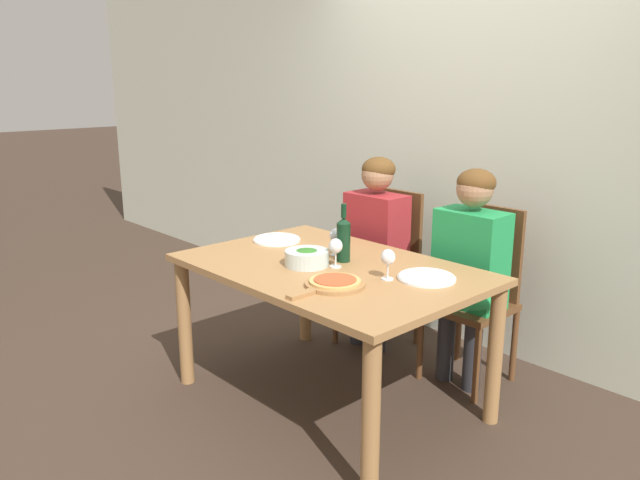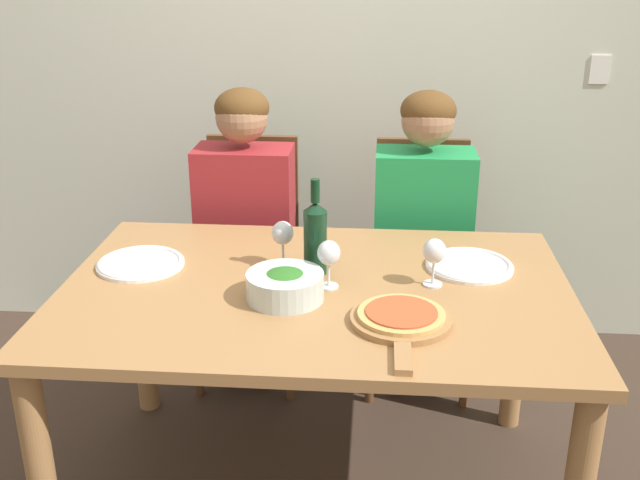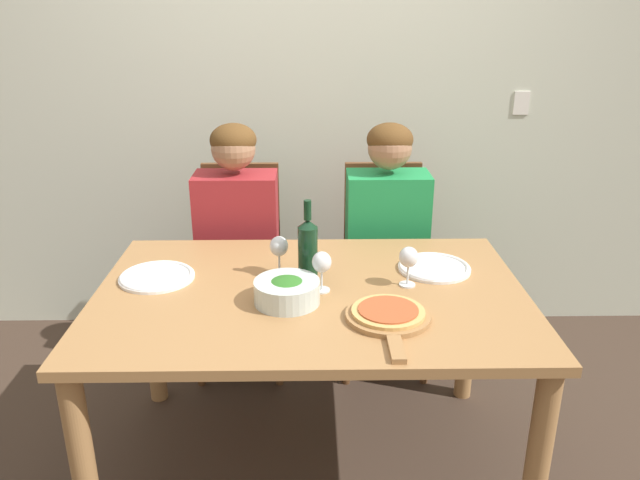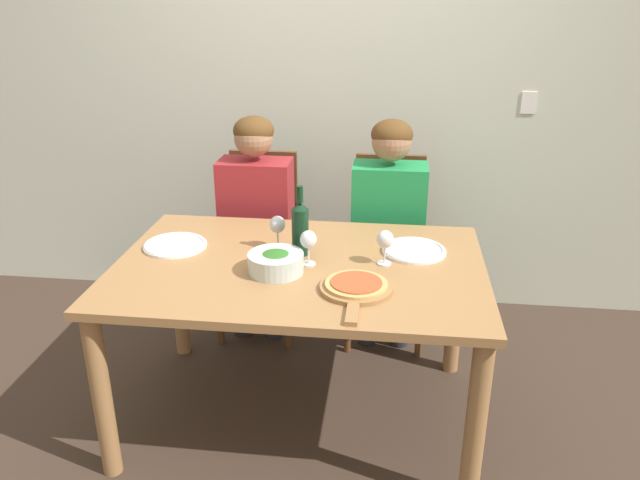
{
  "view_description": "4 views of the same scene",
  "coord_description": "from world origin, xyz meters",
  "px_view_note": "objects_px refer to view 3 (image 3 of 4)",
  "views": [
    {
      "loc": [
        2.22,
        -2.13,
        1.7
      ],
      "look_at": [
        -0.09,
        0.01,
        0.89
      ],
      "focal_mm": 35.0,
      "sensor_mm": 36.0,
      "label": 1
    },
    {
      "loc": [
        0.18,
        -2.06,
        1.73
      ],
      "look_at": [
        0.0,
        0.12,
        0.87
      ],
      "focal_mm": 42.0,
      "sensor_mm": 36.0,
      "label": 2
    },
    {
      "loc": [
        0.0,
        -2.03,
        1.75
      ],
      "look_at": [
        0.04,
        0.04,
        0.95
      ],
      "focal_mm": 35.0,
      "sensor_mm": 36.0,
      "label": 3
    },
    {
      "loc": [
        0.37,
        -2.35,
        1.86
      ],
      "look_at": [
        0.08,
        0.09,
        0.84
      ],
      "focal_mm": 35.0,
      "sensor_mm": 36.0,
      "label": 4
    }
  ],
  "objects_px": {
    "dinner_plate_left": "(156,277)",
    "chair_right": "(382,261)",
    "broccoli_bowl": "(286,291)",
    "pizza_on_board": "(387,315)",
    "wine_glass_centre": "(320,264)",
    "wine_bottle": "(307,248)",
    "chair_left": "(241,261)",
    "wine_glass_right": "(407,259)",
    "dinner_plate_right": "(433,267)",
    "wine_glass_left": "(278,248)",
    "person_woman": "(236,229)",
    "person_man": "(386,228)"
  },
  "relations": [
    {
      "from": "pizza_on_board",
      "to": "wine_glass_right",
      "type": "relative_size",
      "value": 2.8
    },
    {
      "from": "chair_right",
      "to": "pizza_on_board",
      "type": "bearing_deg",
      "value": -95.78
    },
    {
      "from": "person_woman",
      "to": "wine_glass_left",
      "type": "height_order",
      "value": "person_woman"
    },
    {
      "from": "person_woman",
      "to": "chair_right",
      "type": "bearing_deg",
      "value": 9.49
    },
    {
      "from": "dinner_plate_left",
      "to": "pizza_on_board",
      "type": "height_order",
      "value": "pizza_on_board"
    },
    {
      "from": "dinner_plate_left",
      "to": "chair_left",
      "type": "bearing_deg",
      "value": 71.96
    },
    {
      "from": "wine_glass_right",
      "to": "wine_glass_centre",
      "type": "bearing_deg",
      "value": -172.92
    },
    {
      "from": "dinner_plate_left",
      "to": "wine_glass_left",
      "type": "bearing_deg",
      "value": 5.3
    },
    {
      "from": "wine_bottle",
      "to": "pizza_on_board",
      "type": "height_order",
      "value": "wine_bottle"
    },
    {
      "from": "dinner_plate_right",
      "to": "person_man",
      "type": "bearing_deg",
      "value": 102.69
    },
    {
      "from": "chair_right",
      "to": "wine_glass_centre",
      "type": "xyz_separation_m",
      "value": [
        -0.32,
        -0.83,
        0.34
      ]
    },
    {
      "from": "wine_bottle",
      "to": "wine_glass_left",
      "type": "distance_m",
      "value": 0.12
    },
    {
      "from": "dinner_plate_left",
      "to": "chair_right",
      "type": "bearing_deg",
      "value": 37.45
    },
    {
      "from": "person_woman",
      "to": "chair_left",
      "type": "bearing_deg",
      "value": 90.0
    },
    {
      "from": "chair_right",
      "to": "wine_bottle",
      "type": "xyz_separation_m",
      "value": [
        -0.37,
        -0.73,
        0.36
      ]
    },
    {
      "from": "person_man",
      "to": "broccoli_bowl",
      "type": "distance_m",
      "value": 0.92
    },
    {
      "from": "wine_glass_left",
      "to": "person_woman",
      "type": "bearing_deg",
      "value": 111.94
    },
    {
      "from": "person_woman",
      "to": "dinner_plate_left",
      "type": "xyz_separation_m",
      "value": [
        -0.23,
        -0.6,
        0.03
      ]
    },
    {
      "from": "broccoli_bowl",
      "to": "wine_glass_right",
      "type": "height_order",
      "value": "wine_glass_right"
    },
    {
      "from": "broccoli_bowl",
      "to": "dinner_plate_left",
      "type": "distance_m",
      "value": 0.54
    },
    {
      "from": "broccoli_bowl",
      "to": "wine_bottle",
      "type": "bearing_deg",
      "value": 69.6
    },
    {
      "from": "wine_bottle",
      "to": "wine_glass_right",
      "type": "xyz_separation_m",
      "value": [
        0.36,
        -0.06,
        -0.02
      ]
    },
    {
      "from": "dinner_plate_left",
      "to": "wine_glass_centre",
      "type": "bearing_deg",
      "value": -10.25
    },
    {
      "from": "pizza_on_board",
      "to": "dinner_plate_right",
      "type": "bearing_deg",
      "value": 60.64
    },
    {
      "from": "person_woman",
      "to": "dinner_plate_right",
      "type": "height_order",
      "value": "person_woman"
    },
    {
      "from": "pizza_on_board",
      "to": "wine_glass_centre",
      "type": "xyz_separation_m",
      "value": [
        -0.21,
        0.22,
        0.09
      ]
    },
    {
      "from": "person_man",
      "to": "dinner_plate_left",
      "type": "bearing_deg",
      "value": -147.36
    },
    {
      "from": "chair_right",
      "to": "chair_left",
      "type": "bearing_deg",
      "value": 180.0
    },
    {
      "from": "wine_bottle",
      "to": "broccoli_bowl",
      "type": "xyz_separation_m",
      "value": [
        -0.07,
        -0.19,
        -0.08
      ]
    },
    {
      "from": "chair_right",
      "to": "wine_glass_right",
      "type": "relative_size",
      "value": 6.66
    },
    {
      "from": "chair_right",
      "to": "broccoli_bowl",
      "type": "height_order",
      "value": "chair_right"
    },
    {
      "from": "wine_glass_right",
      "to": "wine_bottle",
      "type": "bearing_deg",
      "value": 170.08
    },
    {
      "from": "chair_left",
      "to": "pizza_on_board",
      "type": "distance_m",
      "value": 1.24
    },
    {
      "from": "wine_bottle",
      "to": "wine_glass_left",
      "type": "xyz_separation_m",
      "value": [
        -0.11,
        0.05,
        -0.02
      ]
    },
    {
      "from": "person_woman",
      "to": "wine_bottle",
      "type": "height_order",
      "value": "person_woman"
    },
    {
      "from": "dinner_plate_left",
      "to": "wine_glass_left",
      "type": "distance_m",
      "value": 0.47
    },
    {
      "from": "chair_left",
      "to": "dinner_plate_left",
      "type": "distance_m",
      "value": 0.79
    },
    {
      "from": "chair_left",
      "to": "chair_right",
      "type": "xyz_separation_m",
      "value": [
        0.7,
        0.0,
        0.0
      ]
    },
    {
      "from": "chair_left",
      "to": "broccoli_bowl",
      "type": "relative_size",
      "value": 4.4
    },
    {
      "from": "chair_left",
      "to": "pizza_on_board",
      "type": "relative_size",
      "value": 2.38
    },
    {
      "from": "wine_glass_right",
      "to": "person_woman",
      "type": "bearing_deg",
      "value": 136.04
    },
    {
      "from": "dinner_plate_left",
      "to": "person_woman",
      "type": "bearing_deg",
      "value": 68.72
    },
    {
      "from": "chair_left",
      "to": "dinner_plate_right",
      "type": "height_order",
      "value": "chair_left"
    },
    {
      "from": "chair_right",
      "to": "broccoli_bowl",
      "type": "bearing_deg",
      "value": -115.65
    },
    {
      "from": "chair_right",
      "to": "dinner_plate_left",
      "type": "xyz_separation_m",
      "value": [
        -0.94,
        -0.72,
        0.25
      ]
    },
    {
      "from": "chair_right",
      "to": "wine_glass_centre",
      "type": "relative_size",
      "value": 6.66
    },
    {
      "from": "chair_left",
      "to": "broccoli_bowl",
      "type": "xyz_separation_m",
      "value": [
        0.26,
        -0.92,
        0.28
      ]
    },
    {
      "from": "wine_bottle",
      "to": "dinner_plate_left",
      "type": "distance_m",
      "value": 0.58
    },
    {
      "from": "dinner_plate_right",
      "to": "pizza_on_board",
      "type": "distance_m",
      "value": 0.46
    },
    {
      "from": "person_woman",
      "to": "wine_glass_centre",
      "type": "bearing_deg",
      "value": -61.72
    }
  ]
}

